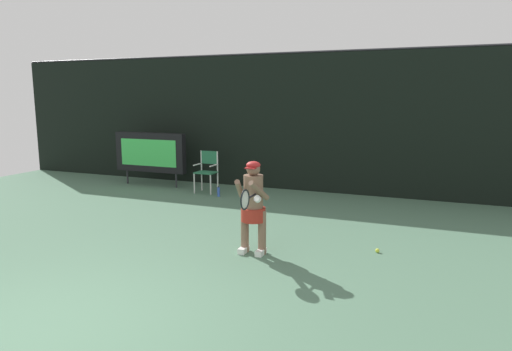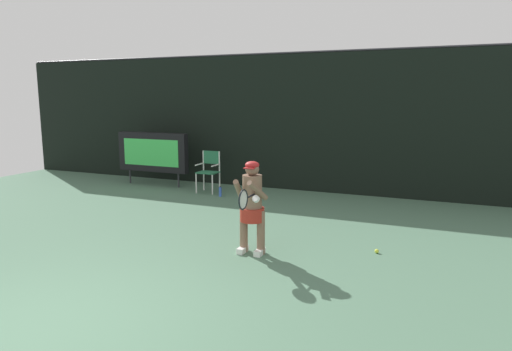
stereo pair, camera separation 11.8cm
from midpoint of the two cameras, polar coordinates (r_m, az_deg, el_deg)
name	(u,v)px [view 2 (the right image)]	position (r m, az deg, el deg)	size (l,w,h in m)	color
ground	(15,347)	(5.49, -27.33, -18.50)	(18.00, 22.00, 0.03)	#4C7058
backdrop_screen	(291,123)	(12.32, 4.63, 6.59)	(18.00, 0.12, 3.66)	black
scoreboard	(153,152)	(13.22, -12.51, 2.85)	(2.20, 0.21, 1.50)	black
umpire_chair	(209,169)	(12.09, -5.61, 0.83)	(0.52, 0.44, 1.08)	white
water_bottle	(220,192)	(11.60, -4.20, -2.02)	(0.07, 0.07, 0.27)	blue
tennis_player	(252,203)	(7.26, -0.04, -3.51)	(0.53, 0.60, 1.50)	white
tennis_racket	(244,199)	(6.75, -1.02, -2.99)	(0.03, 0.60, 0.31)	black
tennis_ball_loose	(377,251)	(7.74, 15.26, -9.10)	(0.07, 0.07, 0.07)	#CCDB3D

